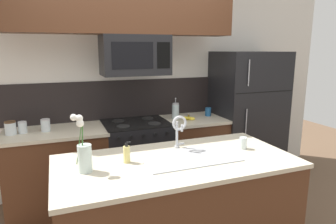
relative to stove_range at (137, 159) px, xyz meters
name	(u,v)px	position (x,y,z in m)	size (l,w,h in m)	color
rear_partition	(150,86)	(0.30, 0.38, 0.84)	(5.20, 0.10, 2.60)	silver
splash_band	(129,99)	(0.00, 0.32, 0.69)	(3.57, 0.01, 0.48)	black
back_counter_left	(58,170)	(-0.90, 0.00, -0.01)	(1.07, 0.65, 0.91)	#4C2B19
back_counter_right	(193,152)	(0.75, 0.00, -0.01)	(0.77, 0.65, 0.91)	#4C2B19
stove_range	(137,159)	(0.00, 0.00, 0.00)	(0.76, 0.64, 0.93)	black
microwave	(135,55)	(0.00, -0.02, 1.24)	(0.74, 0.40, 0.44)	black
upper_cabinet_band	(121,5)	(-0.15, -0.05, 1.76)	(2.53, 0.34, 0.60)	#4C2B19
refrigerator	(246,116)	(1.55, 0.02, 0.41)	(0.87, 0.74, 1.73)	black
storage_jar_tall	(10,128)	(-1.32, 0.01, 0.52)	(0.11, 0.11, 0.14)	silver
storage_jar_medium	(23,127)	(-1.21, 0.02, 0.51)	(0.09, 0.09, 0.12)	silver
storage_jar_short	(46,125)	(-0.98, 0.01, 0.51)	(0.10, 0.10, 0.13)	silver
banana_bunch	(189,118)	(0.65, -0.06, 0.47)	(0.19, 0.13, 0.08)	yellow
french_press	(175,111)	(0.53, 0.06, 0.55)	(0.09, 0.09, 0.27)	silver
coffee_tin	(208,112)	(0.98, 0.05, 0.50)	(0.08, 0.08, 0.11)	#1E5184
island_counter	(176,211)	(0.00, -1.25, -0.01)	(1.89, 0.93, 0.91)	#4C2B19
kitchen_sink	(189,166)	(0.11, -1.25, 0.38)	(0.76, 0.44, 0.16)	#ADAFB5
sink_faucet	(179,127)	(0.11, -1.03, 0.65)	(0.14, 0.14, 0.31)	#B7BABF
dish_soap_bottle	(127,154)	(-0.38, -1.17, 0.52)	(0.06, 0.05, 0.16)	#DBCC75
drinking_glass	(243,143)	(0.64, -1.22, 0.50)	(0.07, 0.07, 0.10)	silver
flower_vase	(84,155)	(-0.71, -1.24, 0.58)	(0.13, 0.10, 0.43)	silver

